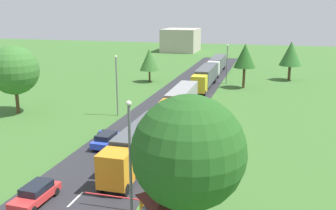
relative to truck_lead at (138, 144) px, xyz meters
The scene contains 20 objects.
road 11.39m from the truck_lead, 102.97° to the left, with size 10.00×140.00×0.06m, color #2B2B30.
lane_marking_centre 10.50m from the truck_lead, 104.13° to the left, with size 0.16×123.80×0.01m.
truck_lead is the anchor object (origin of this frame).
truck_second 16.93m from the truck_lead, 89.86° to the left, with size 2.71×13.54×3.74m.
truck_third 36.60m from the truck_lead, 89.80° to the left, with size 2.51×14.35×3.70m.
truck_fourth 54.00m from the truck_lead, 90.05° to the left, with size 2.63×14.72×3.49m.
car_lead 10.28m from the truck_lead, 120.25° to the right, with size 1.95×4.37×1.45m.
car_second 6.19m from the truck_lead, 143.17° to the left, with size 2.08×4.31×1.53m.
motorcycle_courier 9.35m from the truck_lead, 137.36° to the left, with size 0.28×1.94×0.91m.
barrier_gate 8.45m from the truck_lead, 74.04° to the right, with size 4.64×0.28×1.05m.
person_lead 9.85m from the truck_lead, 43.71° to the right, with size 0.38×0.22×1.68m.
lamppost_lead 11.53m from the truck_lead, 72.83° to the right, with size 0.36×0.36×9.05m.
lamppost_second 17.67m from the truck_lead, 118.89° to the left, with size 0.36×0.36×8.32m.
lamppost_third 42.09m from the truck_lead, 85.26° to the left, with size 0.36×0.36×7.69m.
tree_oak 51.53m from the truck_lead, 72.41° to the left, with size 4.47×4.47×7.95m.
tree_birch 26.17m from the truck_lead, 150.45° to the left, with size 6.75×6.75×9.53m.
tree_maple 14.14m from the truck_lead, 57.84° to the right, with size 6.68×6.68×9.77m.
tree_pine 39.48m from the truck_lead, 79.70° to the left, with size 3.97×3.97×8.18m.
tree_elm 41.52m from the truck_lead, 106.34° to the left, with size 3.87×3.87×6.62m.
distant_building 96.99m from the truck_lead, 100.79° to the left, with size 11.36×13.53×7.61m, color #B2A899.
Camera 1 is at (13.76, -17.55, 14.42)m, focal length 40.14 mm.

